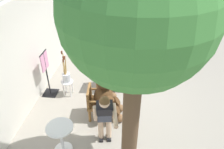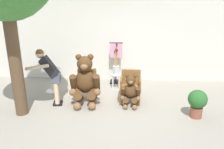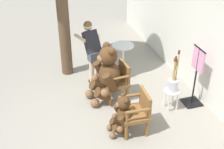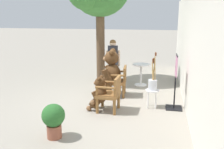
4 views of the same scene
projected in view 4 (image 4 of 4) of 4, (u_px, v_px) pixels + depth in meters
The scene contains 12 objects.
ground_plane at pixel (96, 101), 6.79m from camera, with size 60.00×60.00×0.00m, color gray.
back_wall at pixel (192, 53), 6.00m from camera, with size 10.00×0.16×2.80m, color silver.
wooden_chair_left at pixel (119, 80), 7.15m from camera, with size 0.60×0.56×0.86m.
wooden_chair_right at pixel (111, 93), 6.01m from camera, with size 0.58×0.54×0.86m.
teddy_bear_large at pixel (110, 73), 7.14m from camera, with size 0.82×0.79×1.35m.
teddy_bear_small at pixel (99, 94), 6.08m from camera, with size 0.52×0.50×0.86m.
person_visitor at pixel (113, 59), 7.94m from camera, with size 0.78×0.58×1.50m.
white_stool at pixel (152, 94), 6.27m from camera, with size 0.34×0.34×0.46m.
brush_bucket at pixel (153, 82), 6.20m from camera, with size 0.22×0.22×0.95m.
round_side_table at pixel (141, 72), 8.17m from camera, with size 0.56×0.56×0.72m.
potted_plant at pixel (54, 118), 4.71m from camera, with size 0.44×0.44×0.68m.
clothing_display_stand at pixel (175, 81), 6.11m from camera, with size 0.44×0.40×1.36m.
Camera 4 is at (6.21, 1.68, 2.33)m, focal length 40.00 mm.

